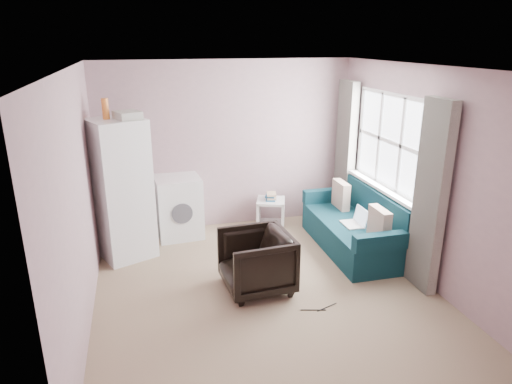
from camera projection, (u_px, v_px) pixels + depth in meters
room at (267, 187)px, 4.91m from camera, size 3.84×4.24×2.54m
armchair at (256, 259)px, 5.20m from camera, size 0.75×0.79×0.77m
fridge at (122, 189)px, 5.87m from camera, size 0.83×0.82×2.09m
washing_machine at (178, 205)px, 6.64m from camera, size 0.68×0.68×0.89m
side_table at (271, 211)px, 6.96m from camera, size 0.53×0.53×0.56m
sofa at (358, 228)px, 6.26m from camera, size 0.86×1.87×0.83m
window_dressing at (381, 171)px, 6.01m from camera, size 0.17×2.62×2.18m
floor_cables at (320, 308)px, 4.91m from camera, size 0.43×0.11×0.01m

